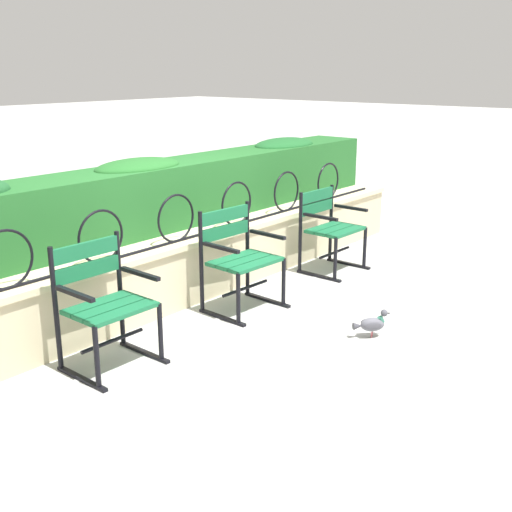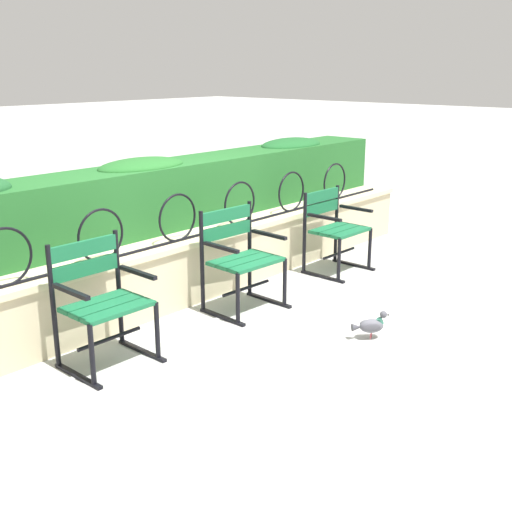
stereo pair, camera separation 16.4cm
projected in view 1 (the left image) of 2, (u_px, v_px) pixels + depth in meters
The scene contains 8 objects.
ground_plane at pixel (271, 324), 5.26m from camera, with size 60.00×60.00×0.00m, color #ADADA8.
stone_wall at pixel (188, 267), 5.75m from camera, with size 6.50×0.41×0.58m.
iron_arch_fence at pixel (178, 221), 5.45m from camera, with size 5.98×0.02×0.42m.
hedge_row at pixel (147, 195), 5.84m from camera, with size 6.37×0.58×0.71m.
park_chair_left at pixel (103, 302), 4.42m from camera, with size 0.59×0.53×0.89m.
park_chair_centre at pixel (239, 256), 5.47m from camera, with size 0.64×0.55×0.88m.
park_chair_right at pixel (329, 227), 6.53m from camera, with size 0.60×0.53×0.83m.
pigeon_near_chairs at pixel (372, 324), 4.96m from camera, with size 0.24×0.23×0.22m.
Camera 1 is at (-3.86, -2.99, 2.03)m, focal length 44.92 mm.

